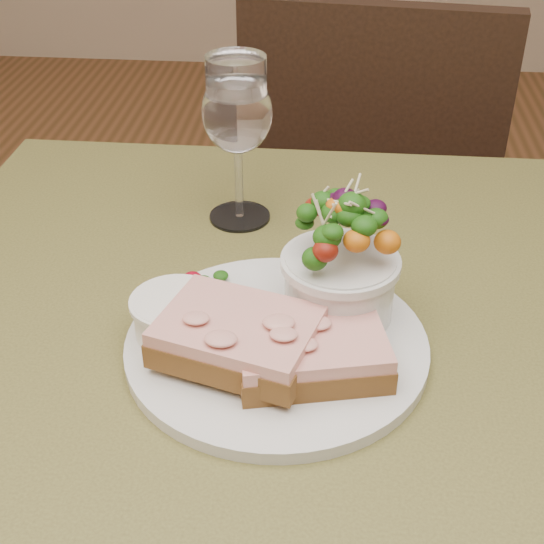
# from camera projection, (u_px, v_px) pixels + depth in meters

# --- Properties ---
(cafe_table) EXTENTS (0.80, 0.80, 0.75)m
(cafe_table) POSITION_uv_depth(u_px,v_px,m) (288.00, 412.00, 0.75)
(cafe_table) COLOR #48451E
(cafe_table) RESTS_ON ground
(chair_far) EXTENTS (0.47, 0.47, 0.90)m
(chair_far) POSITION_uv_depth(u_px,v_px,m) (365.00, 283.00, 1.57)
(chair_far) COLOR black
(chair_far) RESTS_ON ground
(dinner_plate) EXTENTS (0.27, 0.27, 0.01)m
(dinner_plate) POSITION_uv_depth(u_px,v_px,m) (277.00, 345.00, 0.67)
(dinner_plate) COLOR silver
(dinner_plate) RESTS_ON cafe_table
(sandwich_front) EXTENTS (0.14, 0.12, 0.03)m
(sandwich_front) POSITION_uv_depth(u_px,v_px,m) (311.00, 349.00, 0.63)
(sandwich_front) COLOR #472513
(sandwich_front) RESTS_ON dinner_plate
(sandwich_back) EXTENTS (0.15, 0.13, 0.03)m
(sandwich_back) POSITION_uv_depth(u_px,v_px,m) (238.00, 336.00, 0.63)
(sandwich_back) COLOR #472513
(sandwich_back) RESTS_ON dinner_plate
(ramekin) EXTENTS (0.07, 0.07, 0.04)m
(ramekin) POSITION_uv_depth(u_px,v_px,m) (176.00, 314.00, 0.67)
(ramekin) COLOR silver
(ramekin) RESTS_ON dinner_plate
(salad_bowl) EXTENTS (0.10, 0.10, 0.13)m
(salad_bowl) POSITION_uv_depth(u_px,v_px,m) (341.00, 259.00, 0.67)
(salad_bowl) COLOR silver
(salad_bowl) RESTS_ON dinner_plate
(garnish) EXTENTS (0.05, 0.04, 0.02)m
(garnish) POSITION_uv_depth(u_px,v_px,m) (204.00, 282.00, 0.73)
(garnish) COLOR #153C0B
(garnish) RESTS_ON dinner_plate
(wine_glass) EXTENTS (0.08, 0.08, 0.18)m
(wine_glass) POSITION_uv_depth(u_px,v_px,m) (237.00, 117.00, 0.81)
(wine_glass) COLOR white
(wine_glass) RESTS_ON cafe_table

